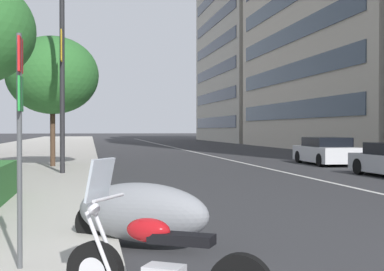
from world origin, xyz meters
The scene contains 9 objects.
sidewalk_right_plaza centered at (30.00, 12.34, 0.07)m, with size 160.00×10.01×0.15m, color #B2ADA3.
lane_centre_stripe centered at (35.00, 0.00, 0.00)m, with size 110.00×0.16×0.01m, color silver.
motorcycle_by_sign_pole centered at (0.06, 7.07, 0.43)m, with size 1.21×1.91×1.46m.
motorcycle_mid_row centered at (2.70, 7.02, 0.53)m, with size 1.86×2.21×0.97m.
car_mid_block_traffic centered at (19.17, -3.68, 0.65)m, with size 4.43×2.04×1.35m.
parking_sign_by_curb centered at (1.30, 8.54, 1.85)m, with size 0.32×0.06×2.72m.
street_lamp_with_banners centered at (14.70, 8.38, 4.98)m, with size 1.26×2.52×8.01m.
street_tree_mid_sidewalk centered at (18.48, 9.34, 4.08)m, with size 3.96×3.96×5.62m.
office_tower_near_left centered at (66.76, -17.47, 16.60)m, with size 25.26×16.38×33.20m.
Camera 1 is at (-5.03, 7.74, 1.76)m, focal length 49.20 mm.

